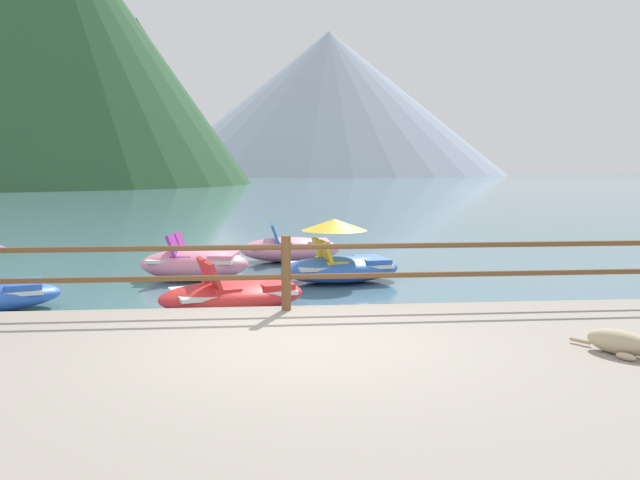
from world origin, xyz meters
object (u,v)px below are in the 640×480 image
dog_resting (626,343)px  pedal_boat_5 (195,263)px  pedal_boat_0 (340,261)px  pedal_boat_4 (291,249)px  pedal_boat_2 (233,295)px

dog_resting → pedal_boat_5: (-4.74, 7.16, -0.21)m
pedal_boat_0 → pedal_boat_4: pedal_boat_0 is taller
pedal_boat_0 → pedal_boat_5: bearing=169.1°
dog_resting → pedal_boat_2: bearing=132.6°
pedal_boat_0 → pedal_boat_2: bearing=-129.4°
pedal_boat_5 → dog_resting: bearing=-56.5°
pedal_boat_0 → pedal_boat_5: pedal_boat_0 is taller
pedal_boat_2 → pedal_boat_5: pedal_boat_5 is taller
dog_resting → pedal_boat_2: pedal_boat_2 is taller
pedal_boat_2 → pedal_boat_0: bearing=50.6°
dog_resting → pedal_boat_4: 9.81m
pedal_boat_0 → pedal_boat_2: size_ratio=0.98×
dog_resting → pedal_boat_4: (-2.76, 9.41, -0.23)m
dog_resting → pedal_boat_0: pedal_boat_0 is taller
pedal_boat_0 → pedal_boat_4: 2.90m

